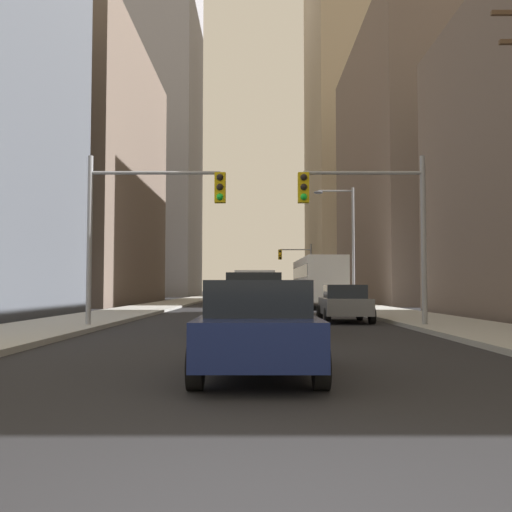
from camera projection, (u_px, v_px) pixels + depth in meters
name	position (u px, v px, depth m)	size (l,w,h in m)	color
sidewalk_left	(179.00, 302.00, 53.11)	(3.67, 160.00, 0.15)	#9E9E99
sidewalk_right	(332.00, 302.00, 53.12)	(3.67, 160.00, 0.15)	#9E9E99
city_bus	(317.00, 280.00, 40.66)	(2.68, 11.54, 3.40)	silver
pickup_truck_blue	(253.00, 302.00, 18.69)	(2.20, 5.43, 1.90)	navy
cargo_van_white	(253.00, 290.00, 31.01)	(2.16, 5.26, 2.26)	white
sedan_navy	(258.00, 327.00, 9.31)	(1.95, 4.21, 1.52)	#141E4C
sedan_grey	(344.00, 303.00, 23.75)	(1.95, 4.26, 1.52)	slate
sedan_black	(256.00, 302.00, 25.13)	(1.95, 4.22, 1.52)	black
sedan_silver	(257.00, 295.00, 46.12)	(1.95, 4.23, 1.52)	#B7BABF
sedan_beige	(292.00, 294.00, 57.26)	(1.95, 4.25, 1.52)	#C6B793
traffic_signal_near_left	(149.00, 210.00, 20.10)	(4.80, 0.44, 6.00)	gray
traffic_signal_near_right	(368.00, 211.00, 20.11)	(4.44, 0.44, 6.00)	gray
traffic_signal_far_right	(297.00, 263.00, 61.15)	(3.55, 0.44, 6.00)	gray
street_lamp_right	(346.00, 236.00, 35.22)	(2.46, 0.32, 7.50)	gray
building_left_mid_office	(5.00, 174.00, 51.32)	(24.41, 25.67, 22.86)	#66564C
building_left_far_tower	(148.00, 106.00, 96.45)	(16.06, 22.30, 63.16)	#93939E
building_right_mid_block	(475.00, 170.00, 55.05)	(22.61, 27.52, 25.14)	#66564C
building_right_far_highrise	(388.00, 110.00, 96.46)	(25.46, 28.83, 61.86)	tan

